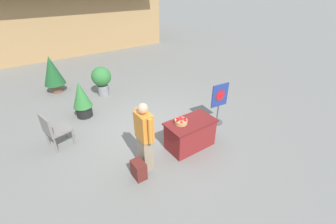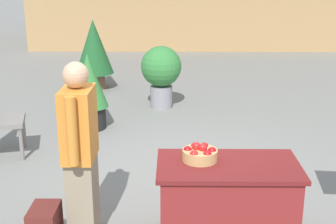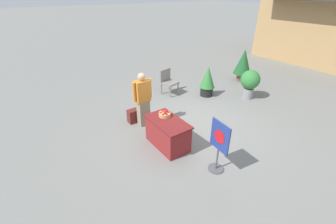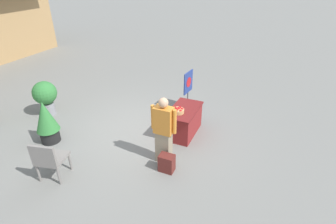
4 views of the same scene
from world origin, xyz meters
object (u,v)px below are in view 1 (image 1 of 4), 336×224
(person_visitor, at_px, (145,137))
(backpack, at_px, (139,170))
(poster_board, at_px, (219,103))
(display_table, at_px, (190,134))
(apple_basket, at_px, (181,121))
(potted_plant_near_right, at_px, (82,99))
(patio_chair, at_px, (54,129))
(potted_plant_far_left, at_px, (102,78))
(potted_plant_far_right, at_px, (52,72))

(person_visitor, distance_m, backpack, 0.73)
(person_visitor, bearing_deg, poster_board, 8.52)
(display_table, xyz_separation_m, person_visitor, (-1.30, 0.01, 0.46))
(apple_basket, bearing_deg, display_table, -17.68)
(poster_board, distance_m, potted_plant_near_right, 4.16)
(backpack, bearing_deg, potted_plant_near_right, 92.91)
(patio_chair, distance_m, potted_plant_far_left, 3.09)
(poster_board, bearing_deg, person_visitor, -76.00)
(poster_board, bearing_deg, patio_chair, -104.51)
(display_table, relative_size, apple_basket, 4.00)
(apple_basket, relative_size, potted_plant_far_right, 0.22)
(apple_basket, height_order, backpack, apple_basket)
(poster_board, bearing_deg, backpack, -72.97)
(display_table, xyz_separation_m, potted_plant_near_right, (-1.77, 3.09, 0.24))
(display_table, xyz_separation_m, potted_plant_far_right, (-2.08, 5.53, 0.44))
(poster_board, relative_size, patio_chair, 1.32)
(potted_plant_near_right, height_order, potted_plant_far_left, potted_plant_near_right)
(poster_board, height_order, patio_chair, poster_board)
(person_visitor, bearing_deg, backpack, -145.24)
(apple_basket, distance_m, backpack, 1.51)
(person_visitor, bearing_deg, apple_basket, 4.17)
(display_table, distance_m, potted_plant_far_right, 5.92)
(potted_plant_near_right, bearing_deg, poster_board, -40.37)
(backpack, bearing_deg, poster_board, 11.02)
(person_visitor, distance_m, potted_plant_far_left, 4.25)
(display_table, xyz_separation_m, poster_board, (1.41, 0.39, 0.30))
(backpack, relative_size, patio_chair, 0.44)
(person_visitor, relative_size, backpack, 3.94)
(patio_chair, relative_size, potted_plant_far_right, 0.68)
(potted_plant_far_right, bearing_deg, display_table, -69.42)
(potted_plant_near_right, distance_m, potted_plant_far_left, 1.56)
(display_table, relative_size, potted_plant_near_right, 1.07)
(display_table, distance_m, poster_board, 1.49)
(display_table, distance_m, potted_plant_near_right, 3.57)
(poster_board, relative_size, potted_plant_far_right, 0.90)
(display_table, bearing_deg, apple_basket, 162.32)
(person_visitor, distance_m, poster_board, 2.73)
(display_table, relative_size, potted_plant_far_left, 1.15)
(apple_basket, xyz_separation_m, potted_plant_far_left, (-0.45, 4.14, -0.15))
(backpack, bearing_deg, potted_plant_far_left, 78.40)
(patio_chair, xyz_separation_m, potted_plant_far_left, (2.12, 2.25, 0.12))
(poster_board, xyz_separation_m, potted_plant_far_left, (-2.10, 3.83, -0.02))
(display_table, bearing_deg, potted_plant_far_left, 99.33)
(patio_chair, xyz_separation_m, potted_plant_near_right, (1.05, 1.12, 0.08))
(backpack, xyz_separation_m, potted_plant_near_right, (-0.17, 3.28, 0.41))
(potted_plant_near_right, bearing_deg, display_table, -60.23)
(apple_basket, relative_size, potted_plant_far_left, 0.29)
(patio_chair, bearing_deg, potted_plant_near_right, 33.80)
(backpack, height_order, potted_plant_near_right, potted_plant_near_right)
(person_visitor, height_order, potted_plant_near_right, person_visitor)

